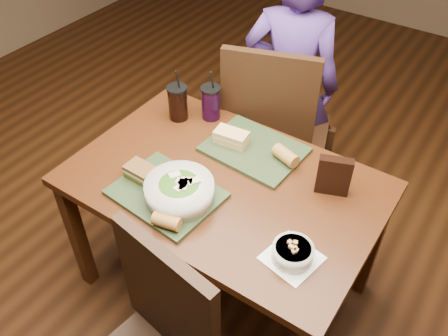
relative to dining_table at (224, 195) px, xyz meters
The scene contains 15 objects.
ground 0.66m from the dining_table, ahead, with size 6.00×6.00×0.00m, color #381C0B.
dining_table is the anchor object (origin of this frame).
chair_far 0.63m from the dining_table, 97.81° to the left, with size 0.60×0.61×1.09m.
diner 0.86m from the dining_table, 99.13° to the left, with size 0.53×0.35×1.45m, color #482C7B.
tray_near 0.27m from the dining_table, 125.25° to the right, with size 0.42×0.32×0.02m, color #27361D.
tray_far 0.25m from the dining_table, 88.58° to the left, with size 0.42×0.32×0.02m, color #27361D.
salad_bowl 0.26m from the dining_table, 111.25° to the right, with size 0.28×0.28×0.09m.
soup_bowl 0.49m from the dining_table, 24.96° to the right, with size 0.21×0.21×0.07m.
sandwich_near 0.37m from the dining_table, 145.91° to the right, with size 0.13×0.09×0.06m.
sandwich_far 0.27m from the dining_table, 115.96° to the left, with size 0.16×0.10×0.06m.
baguette_near 0.37m from the dining_table, 94.62° to the right, with size 0.05×0.05×0.11m, color #AD7533.
baguette_far 0.32m from the dining_table, 55.51° to the left, with size 0.06×0.06×0.12m, color #AD7533.
cup_cola 0.53m from the dining_table, 150.42° to the left, with size 0.10×0.10×0.27m.
cup_berry 0.49m from the dining_table, 132.06° to the left, with size 0.10×0.10×0.26m.
chip_bag 0.48m from the dining_table, 25.49° to the left, with size 0.13×0.04×0.18m, color black.
Camera 1 is at (0.81, -1.19, 2.13)m, focal length 38.00 mm.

